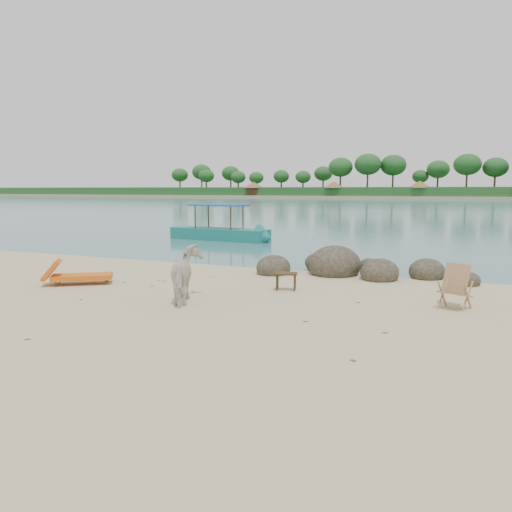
% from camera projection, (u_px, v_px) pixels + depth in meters
% --- Properties ---
extents(water, '(400.00, 400.00, 0.00)m').
position_uv_depth(water, '(443.00, 203.00, 92.02)').
color(water, '#386C70').
rests_on(water, ground).
extents(far_shore, '(420.00, 90.00, 1.40)m').
position_uv_depth(far_shore, '(457.00, 197.00, 164.76)').
color(far_shore, tan).
rests_on(far_shore, ground).
extents(far_scenery, '(420.00, 18.00, 9.50)m').
position_uv_depth(far_scenery, '(454.00, 187.00, 134.05)').
color(far_scenery, '#1E4C1E').
rests_on(far_scenery, ground).
extents(boulders, '(6.23, 2.83, 1.16)m').
position_uv_depth(boulders, '(348.00, 268.00, 14.82)').
color(boulders, '#332D22').
rests_on(boulders, ground).
extents(cow, '(1.30, 1.65, 1.27)m').
position_uv_depth(cow, '(188.00, 275.00, 11.21)').
color(cow, white).
rests_on(cow, ground).
extents(side_table, '(0.63, 0.49, 0.44)m').
position_uv_depth(side_table, '(286.00, 283.00, 12.54)').
color(side_table, black).
rests_on(side_table, ground).
extents(lounge_chair, '(1.96, 1.67, 0.58)m').
position_uv_depth(lounge_chair, '(82.00, 274.00, 13.34)').
color(lounge_chair, '#CE5B18').
rests_on(lounge_chair, ground).
extents(deck_chair, '(0.81, 0.84, 0.93)m').
position_uv_depth(deck_chair, '(455.00, 289.00, 10.56)').
color(deck_chair, '#AC8156').
rests_on(deck_chair, ground).
extents(boat_near, '(6.18, 2.03, 2.95)m').
position_uv_depth(boat_near, '(219.00, 210.00, 25.58)').
color(boat_near, '#197069').
rests_on(boat_near, water).
extents(dead_leaves, '(7.65, 7.49, 0.00)m').
position_uv_depth(dead_leaves, '(162.00, 305.00, 11.03)').
color(dead_leaves, brown).
rests_on(dead_leaves, ground).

